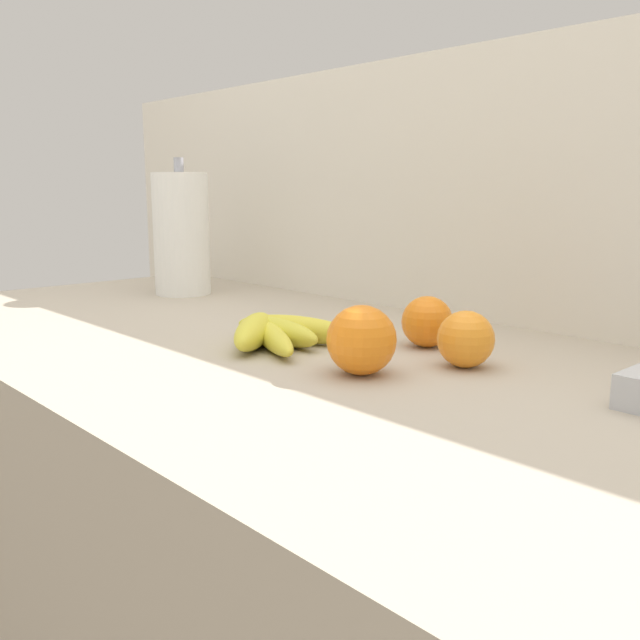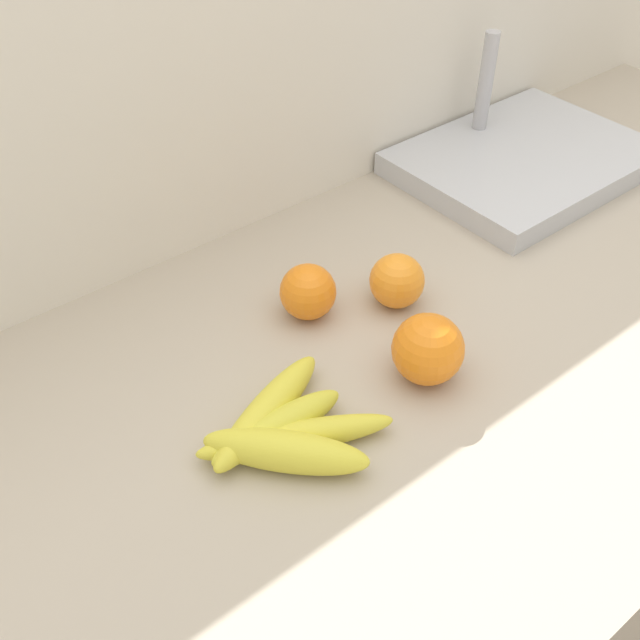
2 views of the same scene
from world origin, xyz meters
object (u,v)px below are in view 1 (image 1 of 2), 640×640
(orange_center, at_px, (466,339))
(banana_bunch, at_px, (274,332))
(orange_right, at_px, (361,340))
(paper_towel_roll, at_px, (181,234))
(orange_front, at_px, (427,322))

(orange_center, bearing_deg, banana_bunch, -159.38)
(orange_center, bearing_deg, orange_right, -118.27)
(orange_center, height_order, paper_towel_roll, paper_towel_roll)
(paper_towel_roll, bearing_deg, orange_center, -5.04)
(orange_front, relative_size, orange_center, 1.01)
(orange_front, xyz_separation_m, orange_right, (0.04, -0.17, 0.01))
(orange_right, xyz_separation_m, paper_towel_roll, (-0.69, 0.19, 0.08))
(paper_towel_roll, bearing_deg, orange_right, -14.94)
(orange_front, distance_m, paper_towel_roll, 0.66)
(banana_bunch, relative_size, orange_right, 2.46)
(banana_bunch, bearing_deg, paper_towel_roll, 162.10)
(orange_front, bearing_deg, orange_right, -77.41)
(banana_bunch, xyz_separation_m, orange_center, (0.25, 0.10, 0.02))
(orange_right, distance_m, orange_center, 0.13)
(orange_center, bearing_deg, orange_front, 152.54)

